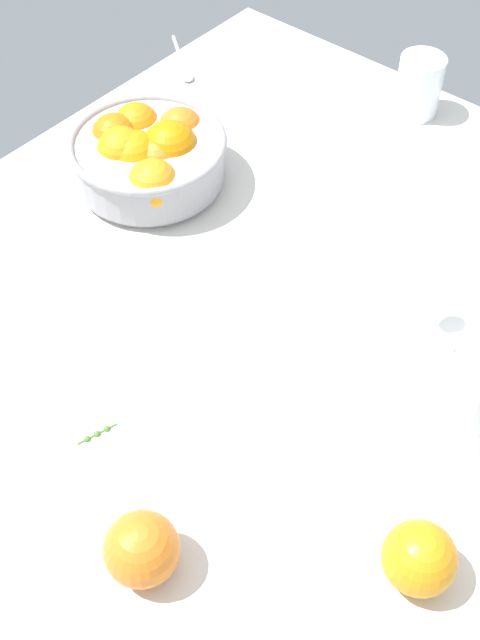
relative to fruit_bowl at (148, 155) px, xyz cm
name	(u,v)px	position (x,y,z in cm)	size (l,w,h in cm)	color
ground_plane	(248,343)	(-14.00, -31.35, -6.66)	(129.36, 107.52, 3.00)	silver
fruit_bowl	(148,155)	(0.00, 0.00, 0.00)	(23.96, 23.96, 10.59)	#99999E
juice_pitcher	(479,378)	(-5.95, -59.15, 1.60)	(12.21, 15.34, 18.75)	white
juice_glass	(418,89)	(42.19, -21.51, -0.78)	(7.57, 7.57, 10.20)	white
loose_orange_0	(142,549)	(-45.05, -42.92, -1.17)	(7.97, 7.97, 7.97)	orange
loose_orange_2	(419,558)	(-27.63, -65.10, -1.26)	(7.80, 7.80, 7.80)	orange
spoon	(184,65)	(26.77, 17.78, -4.73)	(10.84, 13.79, 1.00)	silver
herb_sprig_0	(97,433)	(-37.18, -27.19, -4.89)	(5.05, 1.80, 0.88)	#4A792F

